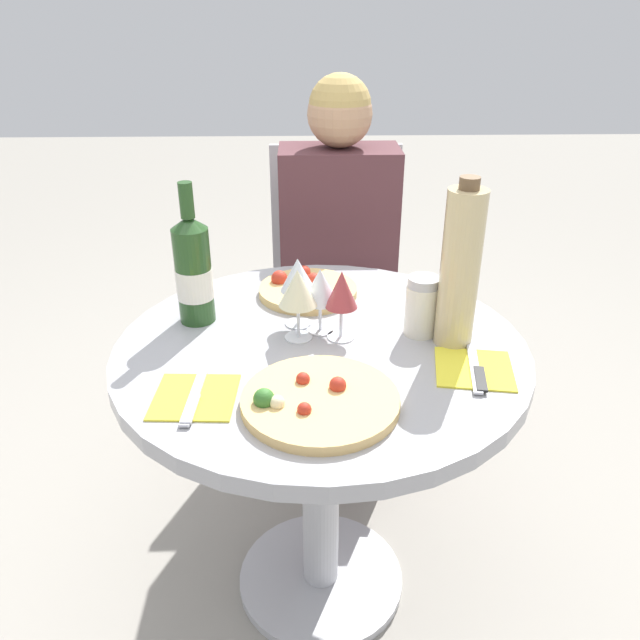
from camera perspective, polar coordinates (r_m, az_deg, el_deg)
ground_plane at (r=1.80m, az=0.07°, el=-22.70°), size 12.00×12.00×0.00m
dining_table at (r=1.41m, az=0.08°, el=-7.51°), size 0.88×0.88×0.73m
chair_behind_diner at (r=2.15m, az=1.48°, el=2.07°), size 0.44×0.44×0.96m
seated_diner at (r=1.98m, az=1.72°, el=2.27°), size 0.36×0.42×1.20m
pizza_large at (r=1.13m, az=-0.24°, el=-7.34°), size 0.29×0.29×0.05m
pizza_small_far at (r=1.55m, az=-1.38°, el=2.88°), size 0.24×0.24×0.05m
wine_bottle at (r=1.40m, az=-11.50°, el=4.44°), size 0.08×0.08×0.32m
tall_carafe at (r=1.29m, az=12.69°, el=4.60°), size 0.08×0.08×0.36m
sugar_shaker at (r=1.36m, az=9.29°, el=1.25°), size 0.07×0.07×0.13m
wine_glass_front_right at (r=1.30m, az=1.98°, el=2.68°), size 0.07×0.07×0.16m
wine_glass_front_left at (r=1.30m, az=-2.06°, el=2.86°), size 0.08×0.08×0.16m
wine_glass_back_left at (r=1.36m, az=-2.05°, el=4.03°), size 0.08×0.08×0.16m
wine_glass_center at (r=1.33m, az=-0.07°, el=3.05°), size 0.08×0.08×0.15m
place_setting_left at (r=1.18m, az=-11.39°, el=-6.94°), size 0.16×0.19×0.01m
place_setting_right at (r=1.27m, az=13.94°, el=-4.38°), size 0.17×0.19×0.01m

